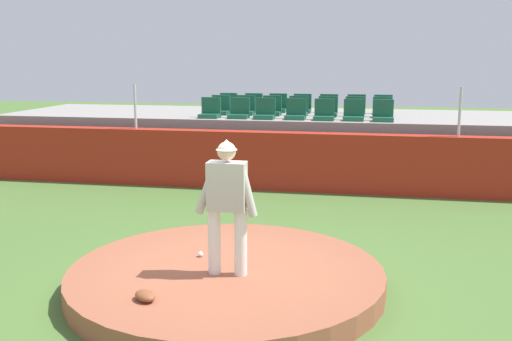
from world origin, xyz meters
The scene contains 30 objects.
ground_plane centered at (0.00, 0.00, 0.00)m, with size 60.00×60.00×0.00m, color #496D30.
pitchers_mound centered at (0.00, 0.00, 0.14)m, with size 4.10×4.10×0.28m, color #97533A.
pitcher centered at (0.07, -0.20, 1.27)m, with size 0.80×0.27×1.72m.
baseball centered at (-0.45, 0.35, 0.31)m, with size 0.07×0.07×0.07m, color white.
fielding_glove centered at (-0.65, -1.18, 0.33)m, with size 0.30×0.20×0.11m, color brown.
brick_barrier centered at (0.00, 5.86, 0.66)m, with size 16.02×0.40×1.32m, color #A62718.
fence_post_left centered at (-3.62, 5.86, 1.85)m, with size 0.06×0.06×1.05m, color silver.
fence_post_right centered at (3.64, 5.86, 1.85)m, with size 0.06×0.06×1.05m, color silver.
bleacher_platform centered at (0.00, 8.39, 0.75)m, with size 15.57×3.86×1.50m, color gray.
stadium_chair_0 centered at (-2.11, 6.96, 1.66)m, with size 0.48×0.44×0.50m.
stadium_chair_1 centered at (-1.38, 7.00, 1.66)m, with size 0.48×0.44×0.50m.
stadium_chair_2 centered at (-0.73, 6.96, 1.66)m, with size 0.48×0.44×0.50m.
stadium_chair_3 centered at (0.02, 7.01, 1.66)m, with size 0.48×0.44×0.50m.
stadium_chair_4 centered at (0.71, 6.96, 1.66)m, with size 0.48×0.44×0.50m.
stadium_chair_5 centered at (1.40, 7.00, 1.66)m, with size 0.48×0.44×0.50m.
stadium_chair_6 centered at (2.08, 6.96, 1.66)m, with size 0.48×0.44×0.50m.
stadium_chair_7 centered at (-2.08, 7.85, 1.66)m, with size 0.48×0.44×0.50m.
stadium_chair_8 centered at (-1.42, 7.91, 1.66)m, with size 0.48×0.44×0.50m.
stadium_chair_9 centered at (-0.72, 7.89, 1.66)m, with size 0.48×0.44×0.50m.
stadium_chair_10 centered at (-0.03, 7.87, 1.66)m, with size 0.48×0.44×0.50m.
stadium_chair_11 centered at (0.73, 7.87, 1.66)m, with size 0.48×0.44×0.50m.
stadium_chair_12 centered at (1.41, 7.91, 1.66)m, with size 0.48×0.44×0.50m.
stadium_chair_13 centered at (2.09, 7.87, 1.66)m, with size 0.48×0.44×0.50m.
stadium_chair_14 centered at (-2.10, 8.78, 1.66)m, with size 0.48×0.44×0.50m.
stadium_chair_15 centered at (-1.38, 8.76, 1.66)m, with size 0.48×0.44×0.50m.
stadium_chair_16 centered at (-0.70, 8.80, 1.66)m, with size 0.48×0.44×0.50m.
stadium_chair_17 centered at (-0.03, 8.76, 1.66)m, with size 0.48×0.44×0.50m.
stadium_chair_18 centered at (0.69, 8.77, 1.66)m, with size 0.48×0.44×0.50m.
stadium_chair_19 centered at (1.42, 8.81, 1.66)m, with size 0.48×0.44×0.50m.
stadium_chair_20 centered at (2.12, 8.79, 1.66)m, with size 0.48×0.44×0.50m.
Camera 1 is at (1.75, -6.99, 2.96)m, focal length 40.86 mm.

